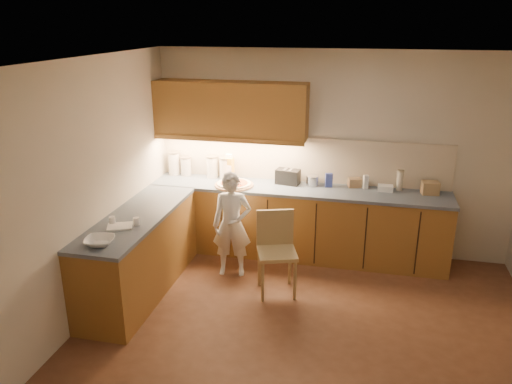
{
  "coord_description": "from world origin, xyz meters",
  "views": [
    {
      "loc": [
        0.44,
        -4.21,
        2.93
      ],
      "look_at": [
        -0.8,
        1.2,
        1.0
      ],
      "focal_mm": 35.0,
      "sensor_mm": 36.0,
      "label": 1
    }
  ],
  "objects_px": {
    "wooden_chair": "(276,246)",
    "child": "(232,225)",
    "oil_jug": "(229,168)",
    "toaster": "(288,177)",
    "pizza_on_board": "(234,184)"
  },
  "relations": [
    {
      "from": "wooden_chair",
      "to": "child",
      "type": "bearing_deg",
      "value": 137.43
    },
    {
      "from": "wooden_chair",
      "to": "toaster",
      "type": "distance_m",
      "value": 1.18
    },
    {
      "from": "pizza_on_board",
      "to": "toaster",
      "type": "xyz_separation_m",
      "value": [
        0.65,
        0.24,
        0.07
      ]
    },
    {
      "from": "oil_jug",
      "to": "toaster",
      "type": "height_order",
      "value": "oil_jug"
    },
    {
      "from": "pizza_on_board",
      "to": "wooden_chair",
      "type": "distance_m",
      "value": 1.17
    },
    {
      "from": "oil_jug",
      "to": "toaster",
      "type": "distance_m",
      "value": 0.79
    },
    {
      "from": "toaster",
      "to": "wooden_chair",
      "type": "bearing_deg",
      "value": -77.88
    },
    {
      "from": "child",
      "to": "oil_jug",
      "type": "distance_m",
      "value": 0.97
    },
    {
      "from": "pizza_on_board",
      "to": "child",
      "type": "relative_size",
      "value": 0.39
    },
    {
      "from": "child",
      "to": "toaster",
      "type": "distance_m",
      "value": 1.04
    },
    {
      "from": "wooden_chair",
      "to": "oil_jug",
      "type": "height_order",
      "value": "oil_jug"
    },
    {
      "from": "toaster",
      "to": "child",
      "type": "bearing_deg",
      "value": -113.59
    },
    {
      "from": "pizza_on_board",
      "to": "wooden_chair",
      "type": "bearing_deg",
      "value": -49.88
    },
    {
      "from": "child",
      "to": "wooden_chair",
      "type": "bearing_deg",
      "value": -33.34
    },
    {
      "from": "pizza_on_board",
      "to": "toaster",
      "type": "distance_m",
      "value": 0.7
    }
  ]
}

